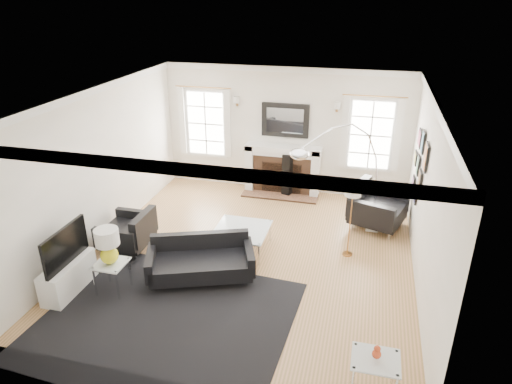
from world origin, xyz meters
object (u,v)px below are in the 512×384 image
(sofa, at_px, (201,261))
(armchair_right, at_px, (375,208))
(coffee_table, at_px, (242,231))
(armchair_left, at_px, (130,232))
(gourd_lamp, at_px, (108,244))
(fireplace, at_px, (282,170))
(arc_floor_lamp, at_px, (340,177))

(sofa, height_order, armchair_right, armchair_right)
(coffee_table, bearing_deg, armchair_left, -166.41)
(gourd_lamp, bearing_deg, armchair_left, 106.41)
(gourd_lamp, bearing_deg, sofa, 30.55)
(coffee_table, bearing_deg, fireplace, 85.60)
(arc_floor_lamp, bearing_deg, sofa, -137.61)
(fireplace, xyz_separation_m, armchair_left, (-2.14, -3.13, -0.20))
(fireplace, height_order, armchair_left, fireplace)
(armchair_right, height_order, arc_floor_lamp, arc_floor_lamp)
(coffee_table, distance_m, gourd_lamp, 2.34)
(gourd_lamp, relative_size, arc_floor_lamp, 0.25)
(armchair_right, bearing_deg, arc_floor_lamp, -135.78)
(arc_floor_lamp, bearing_deg, armchair_right, 44.22)
(armchair_left, bearing_deg, arc_floor_lamp, 20.47)
(armchair_left, bearing_deg, fireplace, 55.68)
(armchair_right, bearing_deg, gourd_lamp, -140.49)
(sofa, relative_size, gourd_lamp, 3.21)
(sofa, relative_size, armchair_left, 2.03)
(gourd_lamp, bearing_deg, fireplace, 67.61)
(coffee_table, height_order, arc_floor_lamp, arc_floor_lamp)
(sofa, xyz_separation_m, coffee_table, (0.40, 0.97, 0.09))
(armchair_right, xyz_separation_m, arc_floor_lamp, (-0.68, -0.66, 0.83))
(armchair_right, xyz_separation_m, gourd_lamp, (-3.85, -3.17, 0.44))
(fireplace, xyz_separation_m, armchair_right, (2.06, -1.16, -0.15))
(fireplace, bearing_deg, gourd_lamp, -112.39)
(sofa, xyz_separation_m, armchair_left, (-1.53, 0.51, 0.04))
(coffee_table, bearing_deg, gourd_lamp, -133.45)
(armchair_left, bearing_deg, sofa, -18.31)
(fireplace, bearing_deg, arc_floor_lamp, -52.63)
(fireplace, height_order, armchair_right, fireplace)
(coffee_table, xyz_separation_m, arc_floor_lamp, (1.59, 0.85, 0.84))
(armchair_left, xyz_separation_m, gourd_lamp, (0.35, -1.20, 0.50))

